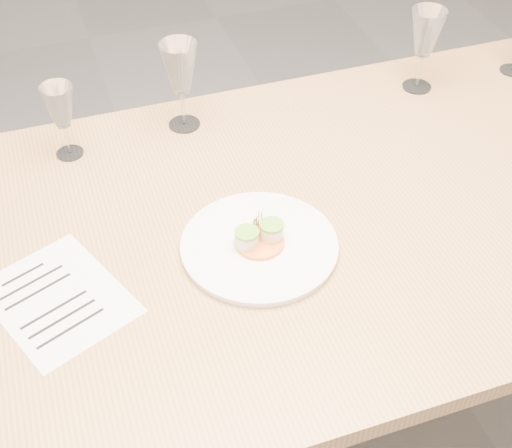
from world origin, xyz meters
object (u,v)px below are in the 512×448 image
object	(u,v)px
wine_glass_0	(60,108)
wine_glass_1	(180,70)
wine_glass_2	(426,34)
dinner_plate	(260,245)
recipe_sheet	(58,299)
dining_table	(219,257)

from	to	relation	value
wine_glass_0	wine_glass_1	xyz separation A→B (m)	(0.28, 0.03, 0.03)
wine_glass_0	wine_glass_2	distance (m)	0.89
dinner_plate	recipe_sheet	distance (m)	0.39
dinner_plate	wine_glass_1	world-z (taller)	wine_glass_1
recipe_sheet	wine_glass_2	bearing A→B (deg)	1.13
dining_table	wine_glass_1	size ratio (longest dim) A/B	11.10
dinner_plate	dining_table	bearing A→B (deg)	132.80
wine_glass_2	dining_table	bearing A→B (deg)	-150.93
dining_table	wine_glass_0	size ratio (longest dim) A/B	13.47
recipe_sheet	wine_glass_2	xyz separation A→B (m)	(0.97, 0.43, 0.15)
dinner_plate	wine_glass_0	world-z (taller)	wine_glass_0
dinner_plate	recipe_sheet	xyz separation A→B (m)	(-0.39, -0.00, -0.01)
dining_table	wine_glass_0	xyz separation A→B (m)	(-0.24, 0.36, 0.19)
wine_glass_1	wine_glass_2	distance (m)	0.61
wine_glass_0	dinner_plate	bearing A→B (deg)	-54.53
wine_glass_1	wine_glass_2	xyz separation A→B (m)	(0.61, -0.03, -0.00)
dining_table	wine_glass_1	distance (m)	0.45
dinner_plate	recipe_sheet	bearing A→B (deg)	-179.74
wine_glass_0	wine_glass_1	distance (m)	0.28
dining_table	wine_glass_2	bearing A→B (deg)	29.07
recipe_sheet	wine_glass_1	world-z (taller)	wine_glass_1
dining_table	dinner_plate	xyz separation A→B (m)	(0.06, -0.07, 0.08)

